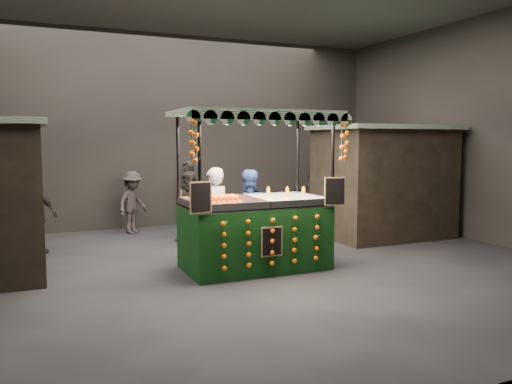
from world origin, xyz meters
name	(u,v)px	position (x,y,z in m)	size (l,w,h in m)	color
ground	(231,269)	(0.00, 0.00, 0.00)	(12.00, 12.00, 0.00)	black
market_hall	(230,74)	(0.00, 0.00, 3.38)	(12.10, 10.10, 5.05)	black
neighbour_stall_right	(383,181)	(4.40, 1.50, 1.31)	(3.00, 2.20, 2.60)	black
juice_stall	(256,221)	(0.42, -0.18, 0.85)	(2.84, 1.67, 2.75)	black
vendor_grey	(214,214)	(-0.04, 0.76, 0.88)	(0.71, 0.53, 1.76)	gray
vendor_blue	(248,213)	(0.71, 0.91, 0.85)	(0.83, 0.65, 1.69)	navy
shopper_0	(14,216)	(-3.51, 2.59, 0.80)	(0.70, 0.65, 1.60)	#2D2A25
shopper_1	(191,207)	(0.06, 2.61, 0.79)	(0.96, 0.88, 1.59)	#2A2522
shopper_2	(35,214)	(-3.12, 2.60, 0.81)	(0.99, 0.89, 1.61)	black
shopper_3	(133,202)	(-0.94, 4.22, 0.76)	(1.10, 1.08, 1.51)	#2E2626
shopper_5	(317,195)	(3.67, 3.27, 0.85)	(1.22, 1.61, 1.70)	#292321
shopper_6	(188,194)	(0.56, 4.60, 0.86)	(0.54, 0.70, 1.73)	black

